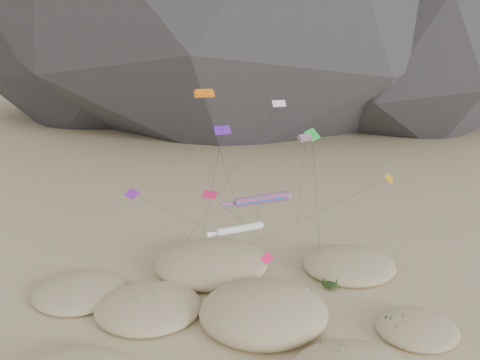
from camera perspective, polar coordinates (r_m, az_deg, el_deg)
name	(u,v)px	position (r m, az deg, el deg)	size (l,w,h in m)	color
ground	(245,347)	(54.13, 0.65, -19.73)	(500.00, 500.00, 0.00)	#CCB789
dunes	(231,315)	(57.38, -1.09, -16.08)	(51.15, 40.11, 4.59)	#CCB789
dune_grass	(237,317)	(56.87, -0.41, -16.34)	(41.98, 29.25, 1.44)	black
kite_stakes	(256,244)	(73.51, 1.94, -7.76)	(21.56, 7.73, 0.30)	#3F2D1E
rainbow_tube_kite	(259,200)	(58.60, 2.34, -2.41)	(8.89, 12.24, 13.13)	#FF551A
white_tube_kite	(237,229)	(56.86, -0.40, -6.05)	(6.96, 13.52, 10.23)	white
orange_parafoil	(205,96)	(55.61, -4.28, 10.15)	(6.45, 15.74, 25.85)	#D8660B
multi_parafoil	(305,139)	(57.97, 7.99, 4.92)	(2.98, 15.20, 20.29)	#FF4B1A
delta_kites	(264,168)	(56.73, 2.91, 1.42)	(31.81, 21.35, 23.69)	orange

